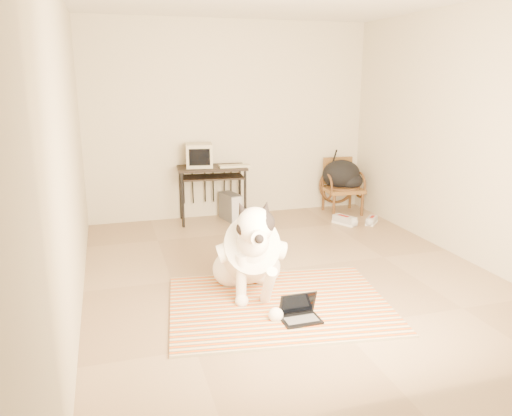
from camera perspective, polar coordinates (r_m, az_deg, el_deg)
name	(u,v)px	position (r m, az deg, el deg)	size (l,w,h in m)	color
floor	(284,269)	(5.27, 3.24, -6.94)	(4.50, 4.50, 0.00)	#93785A
wall_back	(231,121)	(7.08, -2.91, 9.92)	(4.50, 4.50, 0.00)	beige
wall_front	(424,187)	(2.95, 18.69, 2.28)	(4.50, 4.50, 0.00)	beige
wall_left	(69,148)	(4.64, -20.54, 6.44)	(4.50, 4.50, 0.00)	beige
wall_right	(458,133)	(5.93, 22.13, 7.92)	(4.50, 4.50, 0.00)	beige
rug	(279,304)	(4.47, 2.67, -10.93)	(2.07, 1.69, 0.02)	#E8520E
dog	(250,253)	(4.55, -0.72, -5.21)	(0.65, 1.38, 0.99)	white
laptop	(300,313)	(4.18, 5.00, -11.86)	(0.32, 0.23, 0.22)	black
computer_desk	(212,175)	(6.81, -5.03, 3.81)	(0.96, 0.59, 0.77)	black
crt_monitor	(199,155)	(6.79, -6.52, 6.00)	(0.39, 0.38, 0.31)	#B9AF91
desk_keyboard	(235,166)	(6.76, -2.46, 4.82)	(0.42, 0.15, 0.03)	#B9AF91
pc_tower	(231,207)	(6.96, -2.91, 0.13)	(0.26, 0.43, 0.38)	#535355
rattan_chair	(342,186)	(7.43, 9.77, 2.53)	(0.55, 0.54, 0.79)	brown
backpack	(343,175)	(7.39, 9.90, 3.69)	(0.57, 0.48, 0.42)	black
sneaker_left	(345,220)	(6.89, 10.09, -1.41)	(0.27, 0.36, 0.12)	white
sneaker_right	(372,221)	(6.99, 13.08, -1.42)	(0.26, 0.27, 0.09)	white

